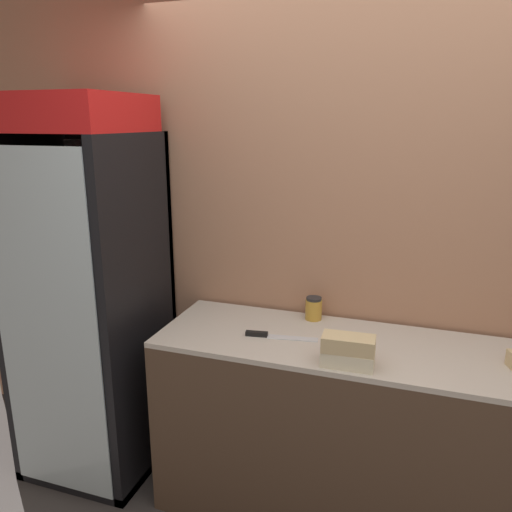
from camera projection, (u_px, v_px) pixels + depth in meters
The scene contains 7 objects.
wall_back at pixel (381, 239), 2.49m from camera, with size 5.20×0.09×2.70m.
prep_counter at pixel (361, 434), 2.40m from camera, with size 1.97×0.60×0.93m.
beverage_cooler at pixel (93, 275), 2.70m from camera, with size 0.68×0.67×2.05m.
sandwich_stack_bottom at pixel (348, 358), 2.09m from camera, with size 0.22×0.11×0.07m.
sandwich_stack_middle at pixel (348, 344), 2.07m from camera, with size 0.22×0.12×0.07m.
chefs_knife at pixel (271, 336), 2.37m from camera, with size 0.35×0.09×0.02m.
condiment_jar at pixel (314, 308), 2.57m from camera, with size 0.09×0.09×0.12m.
Camera 1 is at (0.19, -1.29, 1.93)m, focal length 35.00 mm.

